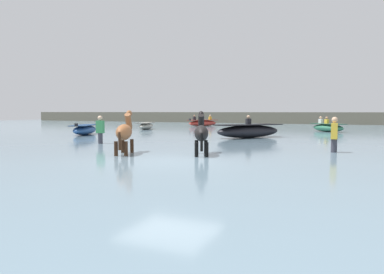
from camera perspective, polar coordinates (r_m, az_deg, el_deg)
The scene contains 12 objects.
ground_plane at distance 10.16m, azimuth -3.45°, elevation -6.18°, with size 120.00×120.00×0.00m, color #666051.
water_surface at distance 19.46m, azimuth 10.54°, elevation -0.68°, with size 90.00×90.00×0.42m, color slate.
horse_lead_black at distance 11.37m, azimuth 1.51°, elevation 0.41°, with size 0.95×1.64×1.83m.
horse_trailing_chestnut at distance 11.82m, azimuth -10.73°, elevation 0.56°, with size 0.94×1.68×1.85m.
boat_mid_outer at distance 28.10m, azimuth -7.35°, elevation 1.77°, with size 1.56×2.74×0.52m.
boat_far_inshore at distance 26.31m, azimuth 20.90°, elevation 1.44°, with size 2.60×2.50×1.04m.
boat_distant_east at distance 33.71m, azimuth 1.73°, elevation 2.27°, with size 2.39×3.31×1.08m.
boat_near_port at distance 19.08m, azimuth 9.03°, elevation 0.96°, with size 3.29×3.83×1.19m.
boat_distant_west at distance 22.37m, azimuth -16.76°, elevation 1.12°, with size 2.15×3.24×0.73m.
person_wading_close at distance 13.02m, azimuth 21.77°, elevation -0.35°, with size 0.20×0.32×1.63m.
person_spectator_far at distance 15.94m, azimuth -14.45°, elevation 0.58°, with size 0.35×0.26×1.63m.
far_shoreline at distance 42.30m, azimuth 18.25°, elevation 2.61°, with size 80.00×2.40×1.73m, color #605B4C.
Camera 1 is at (4.71, -8.82, 1.81)m, focal length 33.36 mm.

